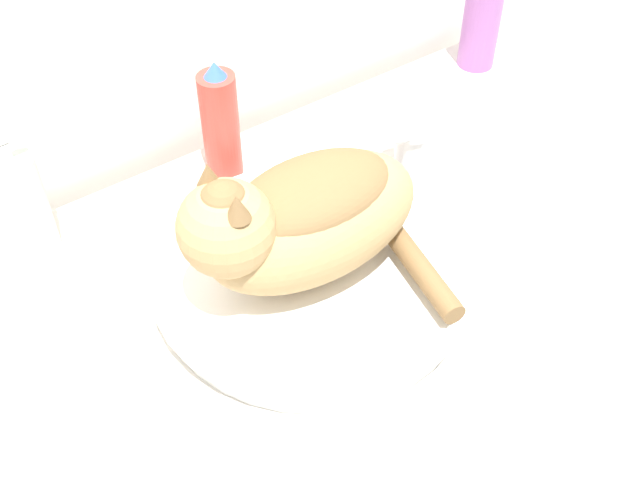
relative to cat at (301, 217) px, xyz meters
name	(u,v)px	position (x,y,z in m)	size (l,w,h in m)	color
vanity_counter	(284,460)	(-0.03, 0.02, -0.53)	(1.29, 0.62, 0.80)	beige
sink_basin	(313,273)	(0.02, 0.00, -0.10)	(0.40, 0.40, 0.04)	white
cat	(301,217)	(0.00, 0.00, 0.00)	(0.30, 0.25, 0.19)	tan
faucet	(409,137)	(0.24, 0.09, -0.05)	(0.12, 0.07, 0.14)	silver
soap_pump_bottle	(21,208)	(-0.25, 0.26, -0.05)	(0.07, 0.07, 0.19)	silver
mouthwash_bottle	(482,20)	(0.54, 0.26, -0.04)	(0.06, 0.06, 0.17)	#93569E
spray_bottle_trigger	(220,124)	(0.04, 0.26, -0.04)	(0.05, 0.05, 0.18)	#DB3D33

